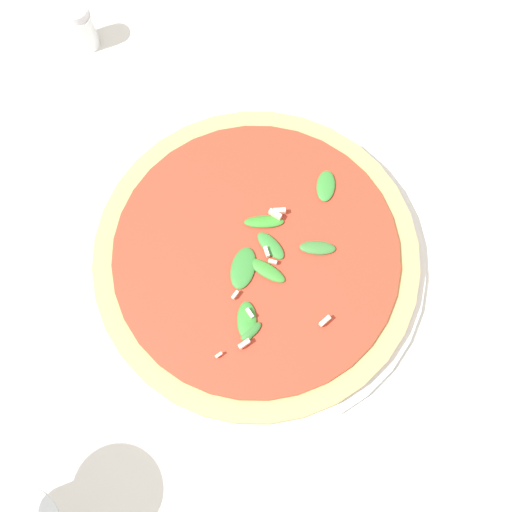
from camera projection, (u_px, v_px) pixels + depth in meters
name	position (u px, v px, depth m)	size (l,w,h in m)	color
ground_plane	(233.00, 281.00, 0.78)	(6.00, 6.00, 0.00)	silver
pizza_arugula_main	(256.00, 260.00, 0.77)	(0.37, 0.37, 0.05)	white
shaker_pepper	(81.00, 27.00, 0.84)	(0.03, 0.03, 0.07)	silver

